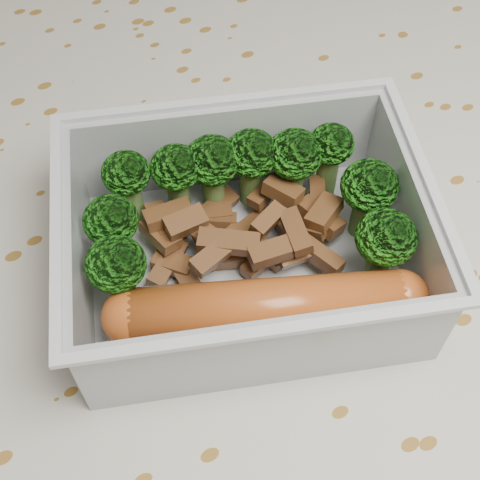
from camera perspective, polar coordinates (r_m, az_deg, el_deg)
dining_table at (r=0.46m, az=1.50°, el=-8.32°), size 1.40×0.90×0.75m
tablecloth at (r=0.41m, az=1.65°, el=-5.19°), size 1.46×0.96×0.19m
lunch_container at (r=0.36m, az=0.52°, el=-0.83°), size 0.23×0.20×0.07m
broccoli_florets at (r=0.36m, az=0.33°, el=4.12°), size 0.17×0.13×0.05m
meat_pile at (r=0.37m, az=-0.15°, el=0.51°), size 0.12×0.09×0.03m
sausage at (r=0.34m, az=2.29°, el=-5.78°), size 0.15×0.09×0.03m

